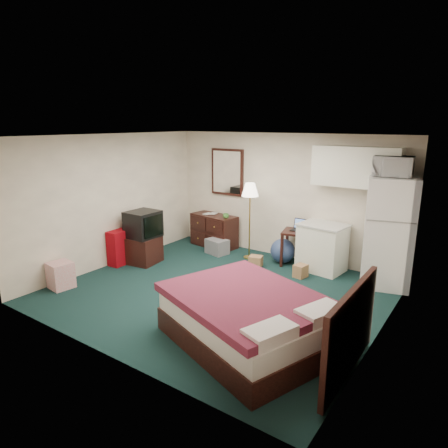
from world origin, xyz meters
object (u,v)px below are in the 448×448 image
Objects in this scene: desk at (296,248)px; suitcase at (119,248)px; fridge at (388,232)px; kitchen_counter at (322,248)px; bed at (249,319)px; floor_lamp at (250,221)px; tv_stand at (144,250)px; dresser at (214,231)px.

suitcase reaches higher than desk.
fridge is (1.65, -0.05, 0.59)m from desk.
bed is (0.21, -2.94, -0.11)m from kitchen_counter.
desk is 0.78× the size of kitchen_counter.
floor_lamp is 2.17m from tv_stand.
floor_lamp is at bearing -4.13° from dresser.
tv_stand is 0.84× the size of suitcase.
suitcase is at bearing -141.36° from tv_stand.
dresser reaches higher than bed.
kitchen_counter is at bearing 113.61° from bed.
bed is at bearing -58.76° from floor_lamp.
desk is (0.96, 0.19, -0.43)m from floor_lamp.
floor_lamp is 2.62m from suitcase.
suitcase is (-1.87, -1.77, -0.43)m from floor_lamp.
tv_stand is (-4.16, -1.57, -0.66)m from fridge.
fridge reaches higher than kitchen_counter.
desk is at bearing 163.08° from fridge.
dresser is 1.74m from tv_stand.
bed is (0.73, -2.96, -0.02)m from desk.
kitchen_counter is 0.47× the size of fridge.
dresser is at bearing 66.02° from suitcase.
floor_lamp is 0.78× the size of bed.
tv_stand is (-2.51, -1.62, -0.08)m from desk.
desk is 1.75m from fridge.
dresser is at bearing 65.57° from tv_stand.
desk is 3.05m from bed.
desk is at bearing 11.03° from floor_lamp.
floor_lamp reaches higher than tv_stand.
floor_lamp is 1.07m from desk.
kitchen_counter is at bearing 6.86° from dresser.
tv_stand is (-1.55, -1.43, -0.51)m from floor_lamp.
fridge reaches higher than floor_lamp.
tv_stand is at bearing 177.00° from bed.
dresser is 2.17m from suitcase.
kitchen_counter is at bearing 163.30° from fridge.
suitcase is at bearing -143.12° from kitchen_counter.
floor_lamp reaches higher than desk.
desk is 1.18× the size of tv_stand.
dresser is 1.21× the size of kitchen_counter.
tv_stand is at bearing -137.32° from floor_lamp.
dresser reaches higher than tv_stand.
floor_lamp is at bearing 34.65° from tv_stand.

